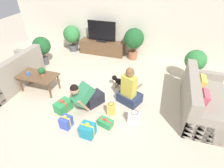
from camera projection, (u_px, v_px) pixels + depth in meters
The scene contains 22 objects.
ground_plane at pixel (98, 96), 4.46m from camera, with size 16.00×16.00×0.00m, color beige.
wall_back at pixel (125, 17), 5.75m from camera, with size 8.40×0.06×2.60m.
sofa_left at pixel (12, 74), 4.73m from camera, with size 0.88×1.77×0.85m.
sofa_right at pixel (202, 101), 3.83m from camera, with size 0.88×1.77×0.85m.
coffee_table at pixel (38, 77), 4.43m from camera, with size 0.99×0.53×0.46m.
tv_console at pixel (102, 48), 6.33m from camera, with size 1.59×0.42×0.47m.
tv at pixel (102, 33), 6.00m from camera, with size 0.99×0.20×0.71m.
potted_plant_corner_left at pixel (42, 47), 5.48m from camera, with size 0.55×0.55×0.92m.
potted_plant_corner_right at pixel (195, 62), 4.64m from camera, with size 0.55×0.55×0.95m.
potted_plant_back_left at pixel (72, 35), 6.37m from camera, with size 0.61×0.61×0.94m.
potted_plant_back_right at pixel (134, 40), 5.75m from camera, with size 0.66×0.66×1.06m.
person_kneeling at pixel (86, 96), 3.92m from camera, with size 0.65×0.80×0.77m.
person_sitting at pixel (129, 90), 4.07m from camera, with size 0.64×0.60×0.97m.
dog at pixel (119, 81), 4.62m from camera, with size 0.48×0.29×0.32m.
gift_box_a at pixel (66, 122), 3.57m from camera, with size 0.23×0.23×0.31m.
gift_box_b at pixel (106, 123), 3.62m from camera, with size 0.34×0.25×0.20m.
gift_box_c at pixel (88, 130), 3.39m from camera, with size 0.28×0.26×0.33m.
gift_box_d at pixel (63, 106), 3.96m from camera, with size 0.36×0.42×0.32m.
gift_bag_a at pixel (134, 118), 3.63m from camera, with size 0.25×0.17×0.32m.
gift_bag_b at pixel (111, 109), 3.85m from camera, with size 0.21×0.15×0.31m.
mug at pixel (28, 74), 4.37m from camera, with size 0.12×0.08×0.09m.
tabletop_plant at pixel (42, 71), 4.32m from camera, with size 0.17×0.17×0.22m.
Camera 1 is at (1.39, -3.19, 2.83)m, focal length 28.00 mm.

